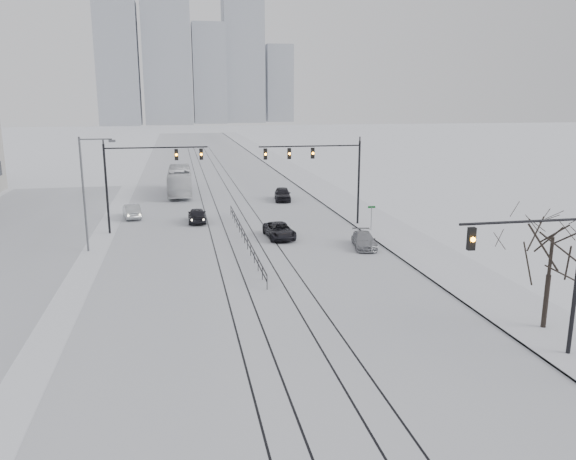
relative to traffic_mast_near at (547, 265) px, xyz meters
The scene contains 19 objects.
road 55.26m from the traffic_mast_near, 101.30° to the left, with size 22.00×260.00×0.02m, color silver.
sidewalk_east 54.26m from the traffic_mast_near, 87.13° to the left, with size 5.00×260.00×0.16m, color silver.
curb 54.19m from the traffic_mast_near, 89.72° to the left, with size 0.10×260.00×0.12m, color gray.
parking_strip 42.54m from the traffic_mast_near, 136.71° to the left, with size 14.00×60.00×0.03m, color silver.
tram_rails 35.96m from the traffic_mast_near, 107.60° to the left, with size 5.30×180.00×0.01m.
skyline 268.96m from the traffic_mast_near, 91.23° to the left, with size 96.00×48.00×72.00m.
traffic_mast_near is the anchor object (origin of this frame).
traffic_mast_ne 29.14m from the traffic_mast_near, 95.19° to the left, with size 9.60×0.37×8.00m.
traffic_mast_nw 35.69m from the traffic_mast_near, 122.77° to the left, with size 9.10×0.37×8.00m.
street_light_west 33.24m from the traffic_mast_near, 133.76° to the left, with size 2.73×0.25×9.00m.
bare_tree 3.85m from the traffic_mast_near, 51.24° to the left, with size 4.40×4.40×6.10m.
median_fence 26.62m from the traffic_mast_near, 114.20° to the left, with size 0.06×24.00×1.00m.
street_sign 26.19m from the traffic_mast_near, 87.77° to the left, with size 0.70×0.06×2.40m.
sedan_sb_inner 36.29m from the traffic_mast_near, 113.46° to the left, with size 1.72×4.27×1.45m, color black.
sedan_sb_outer 42.15m from the traffic_mast_near, 119.68° to the left, with size 1.51×4.32×1.42m, color #AAAFB2.
sedan_nb_front 26.69m from the traffic_mast_near, 106.72° to the left, with size 2.19×4.74×1.32m, color black.
sedan_nb_right 21.17m from the traffic_mast_near, 93.93° to the left, with size 1.72×4.23×1.23m, color #93959A.
sedan_nb_far 43.78m from the traffic_mast_near, 95.17° to the left, with size 1.85×4.59×1.57m, color black.
box_truck 52.95m from the traffic_mast_near, 107.44° to the left, with size 2.85×12.16×3.39m, color silver.
Camera 1 is at (-5.20, -15.34, 11.77)m, focal length 35.00 mm.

